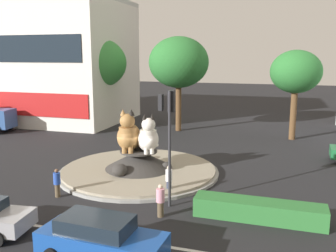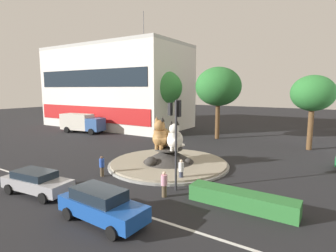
{
  "view_description": "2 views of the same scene",
  "coord_description": "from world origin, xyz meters",
  "px_view_note": "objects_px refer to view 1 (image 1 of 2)",
  "views": [
    {
      "loc": [
        8.74,
        -21.31,
        7.45
      ],
      "look_at": [
        2.05,
        -0.25,
        3.24
      ],
      "focal_mm": 39.68,
      "sensor_mm": 36.0,
      "label": 1
    },
    {
      "loc": [
        12.09,
        -18.78,
        6.5
      ],
      "look_at": [
        -0.0,
        -0.08,
        3.41
      ],
      "focal_mm": 28.68,
      "sensor_mm": 36.0,
      "label": 2
    }
  ],
  "objects_px": {
    "pedestrian_blue_shirt": "(57,182)",
    "sedan_on_far_lane": "(100,238)",
    "traffic_light_mast": "(169,123)",
    "third_tree_left": "(296,72)",
    "pedestrian_pink_shirt": "(160,200)",
    "cat_statue_white": "(148,137)",
    "cat_statue_tabby": "(129,135)",
    "broadleaf_tree_behind_island": "(179,63)",
    "shophouse_block": "(23,61)",
    "second_tree_near_tower": "(97,63)",
    "pedestrian_white_shirt": "(169,179)"
  },
  "relations": [
    {
      "from": "traffic_light_mast",
      "to": "pedestrian_pink_shirt",
      "type": "xyz_separation_m",
      "value": [
        0.04,
        -1.39,
        -3.39
      ]
    },
    {
      "from": "cat_statue_white",
      "to": "pedestrian_pink_shirt",
      "type": "distance_m",
      "value": 6.61
    },
    {
      "from": "pedestrian_pink_shirt",
      "to": "shophouse_block",
      "type": "bearing_deg",
      "value": -133.31
    },
    {
      "from": "cat_statue_tabby",
      "to": "pedestrian_pink_shirt",
      "type": "bearing_deg",
      "value": 18.65
    },
    {
      "from": "traffic_light_mast",
      "to": "pedestrian_blue_shirt",
      "type": "relative_size",
      "value": 3.74
    },
    {
      "from": "cat_statue_white",
      "to": "pedestrian_blue_shirt",
      "type": "relative_size",
      "value": 1.75
    },
    {
      "from": "traffic_light_mast",
      "to": "third_tree_left",
      "type": "bearing_deg",
      "value": -16.21
    },
    {
      "from": "pedestrian_pink_shirt",
      "to": "cat_statue_white",
      "type": "bearing_deg",
      "value": -156.02
    },
    {
      "from": "cat_statue_tabby",
      "to": "pedestrian_white_shirt",
      "type": "height_order",
      "value": "cat_statue_tabby"
    },
    {
      "from": "cat_statue_white",
      "to": "broadleaf_tree_behind_island",
      "type": "xyz_separation_m",
      "value": [
        -2.05,
        14.01,
        4.36
      ]
    },
    {
      "from": "cat_statue_white",
      "to": "cat_statue_tabby",
      "type": "bearing_deg",
      "value": -110.46
    },
    {
      "from": "cat_statue_tabby",
      "to": "pedestrian_blue_shirt",
      "type": "distance_m",
      "value": 5.62
    },
    {
      "from": "shophouse_block",
      "to": "pedestrian_white_shirt",
      "type": "xyz_separation_m",
      "value": [
        23.99,
        -18.81,
        -5.94
      ]
    },
    {
      "from": "traffic_light_mast",
      "to": "second_tree_near_tower",
      "type": "height_order",
      "value": "second_tree_near_tower"
    },
    {
      "from": "second_tree_near_tower",
      "to": "sedan_on_far_lane",
      "type": "relative_size",
      "value": 1.94
    },
    {
      "from": "shophouse_block",
      "to": "sedan_on_far_lane",
      "type": "bearing_deg",
      "value": -48.48
    },
    {
      "from": "shophouse_block",
      "to": "pedestrian_white_shirt",
      "type": "bearing_deg",
      "value": -38.89
    },
    {
      "from": "second_tree_near_tower",
      "to": "pedestrian_blue_shirt",
      "type": "xyz_separation_m",
      "value": [
        7.78,
        -19.17,
        -5.84
      ]
    },
    {
      "from": "shophouse_block",
      "to": "pedestrian_pink_shirt",
      "type": "bearing_deg",
      "value": -42.36
    },
    {
      "from": "traffic_light_mast",
      "to": "shophouse_block",
      "type": "height_order",
      "value": "shophouse_block"
    },
    {
      "from": "pedestrian_blue_shirt",
      "to": "sedan_on_far_lane",
      "type": "xyz_separation_m",
      "value": [
        5.14,
        -4.88,
        0.05
      ]
    },
    {
      "from": "traffic_light_mast",
      "to": "third_tree_left",
      "type": "distance_m",
      "value": 18.79
    },
    {
      "from": "third_tree_left",
      "to": "pedestrian_blue_shirt",
      "type": "bearing_deg",
      "value": -123.26
    },
    {
      "from": "second_tree_near_tower",
      "to": "pedestrian_pink_shirt",
      "type": "relative_size",
      "value": 5.88
    },
    {
      "from": "pedestrian_blue_shirt",
      "to": "third_tree_left",
      "type": "bearing_deg",
      "value": -145.56
    },
    {
      "from": "second_tree_near_tower",
      "to": "pedestrian_pink_shirt",
      "type": "distance_m",
      "value": 24.88
    },
    {
      "from": "cat_statue_tabby",
      "to": "broadleaf_tree_behind_island",
      "type": "xyz_separation_m",
      "value": [
        -0.8,
        14.14,
        4.26
      ]
    },
    {
      "from": "third_tree_left",
      "to": "sedan_on_far_lane",
      "type": "xyz_separation_m",
      "value": [
        -6.93,
        -23.28,
        -5.13
      ]
    },
    {
      "from": "broadleaf_tree_behind_island",
      "to": "sedan_on_far_lane",
      "type": "xyz_separation_m",
      "value": [
        3.93,
        -23.99,
        -5.9
      ]
    },
    {
      "from": "cat_statue_white",
      "to": "third_tree_left",
      "type": "height_order",
      "value": "third_tree_left"
    },
    {
      "from": "shophouse_block",
      "to": "sedan_on_far_lane",
      "type": "relative_size",
      "value": 5.13
    },
    {
      "from": "sedan_on_far_lane",
      "to": "second_tree_near_tower",
      "type": "bearing_deg",
      "value": 120.28
    },
    {
      "from": "broadleaf_tree_behind_island",
      "to": "pedestrian_blue_shirt",
      "type": "xyz_separation_m",
      "value": [
        -1.21,
        -19.11,
        -5.95
      ]
    },
    {
      "from": "broadleaf_tree_behind_island",
      "to": "second_tree_near_tower",
      "type": "xyz_separation_m",
      "value": [
        -8.99,
        0.06,
        -0.12
      ]
    },
    {
      "from": "sedan_on_far_lane",
      "to": "third_tree_left",
      "type": "bearing_deg",
      "value": 75.46
    },
    {
      "from": "broadleaf_tree_behind_island",
      "to": "second_tree_near_tower",
      "type": "distance_m",
      "value": 8.99
    },
    {
      "from": "third_tree_left",
      "to": "sedan_on_far_lane",
      "type": "bearing_deg",
      "value": -106.57
    },
    {
      "from": "cat_statue_tabby",
      "to": "traffic_light_mast",
      "type": "distance_m",
      "value": 6.09
    },
    {
      "from": "broadleaf_tree_behind_island",
      "to": "traffic_light_mast",
      "type": "bearing_deg",
      "value": -75.4
    },
    {
      "from": "traffic_light_mast",
      "to": "sedan_on_far_lane",
      "type": "relative_size",
      "value": 1.2
    },
    {
      "from": "pedestrian_white_shirt",
      "to": "third_tree_left",
      "type": "bearing_deg",
      "value": 164.37
    },
    {
      "from": "shophouse_block",
      "to": "broadleaf_tree_behind_island",
      "type": "distance_m",
      "value": 19.75
    },
    {
      "from": "cat_statue_tabby",
      "to": "sedan_on_far_lane",
      "type": "bearing_deg",
      "value": 0.79
    },
    {
      "from": "pedestrian_blue_shirt",
      "to": "sedan_on_far_lane",
      "type": "distance_m",
      "value": 7.09
    },
    {
      "from": "traffic_light_mast",
      "to": "pedestrian_pink_shirt",
      "type": "bearing_deg",
      "value": -175.8
    },
    {
      "from": "cat_statue_tabby",
      "to": "shophouse_block",
      "type": "xyz_separation_m",
      "value": [
        -20.46,
        16.07,
        4.28
      ]
    },
    {
      "from": "shophouse_block",
      "to": "third_tree_left",
      "type": "relative_size",
      "value": 3.11
    },
    {
      "from": "third_tree_left",
      "to": "pedestrian_pink_shirt",
      "type": "xyz_separation_m",
      "value": [
        -6.03,
        -19.09,
        -5.17
      ]
    },
    {
      "from": "second_tree_near_tower",
      "to": "pedestrian_white_shirt",
      "type": "relative_size",
      "value": 5.84
    },
    {
      "from": "traffic_light_mast",
      "to": "shophouse_block",
      "type": "distance_m",
      "value": 31.91
    }
  ]
}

